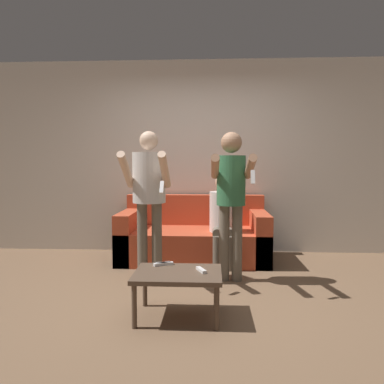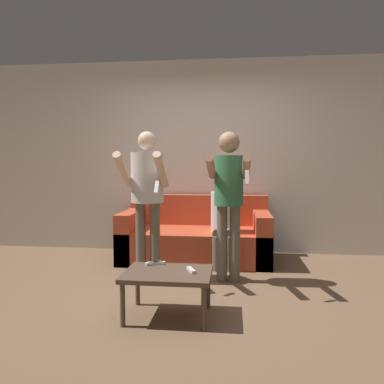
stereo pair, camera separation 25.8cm
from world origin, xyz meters
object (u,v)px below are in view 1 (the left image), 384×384
at_px(remote_mid, 162,264).
at_px(person_standing_right, 231,189).
at_px(coffee_table, 178,277).
at_px(remote_far, 164,264).
at_px(remote_near, 201,270).
at_px(person_standing_left, 149,187).
at_px(person_seated, 223,215).
at_px(couch, 194,238).

bearing_deg(remote_mid, person_standing_right, 50.98).
bearing_deg(remote_mid, coffee_table, -50.66).
relative_size(coffee_table, remote_mid, 4.83).
bearing_deg(remote_far, person_standing_right, 51.55).
bearing_deg(person_standing_right, remote_near, -106.81).
bearing_deg(coffee_table, person_standing_right, 63.88).
bearing_deg(coffee_table, remote_near, 6.69).
distance_m(person_standing_left, remote_near, 1.28).
xyz_separation_m(person_standing_left, coffee_table, (0.40, -0.97, -0.67)).
bearing_deg(remote_far, person_seated, 69.28).
relative_size(coffee_table, remote_near, 4.65).
height_order(person_standing_right, remote_mid, person_standing_right).
relative_size(person_standing_right, remote_mid, 10.84).
xyz_separation_m(person_standing_right, person_seated, (-0.06, 0.67, -0.37)).
bearing_deg(person_standing_right, remote_mid, -129.02).
bearing_deg(couch, person_standing_left, -115.85).
relative_size(person_standing_left, coffee_table, 2.26).
relative_size(couch, remote_near, 12.48).
height_order(coffee_table, remote_far, remote_far).
height_order(couch, person_standing_left, person_standing_left).
relative_size(couch, person_standing_left, 1.19).
bearing_deg(person_standing_left, couch, 64.15).
bearing_deg(person_standing_left, remote_near, -58.37).
bearing_deg(person_standing_left, remote_far, -71.27).
relative_size(coffee_table, remote_far, 4.58).
relative_size(person_standing_left, remote_near, 10.51).
distance_m(person_standing_right, remote_near, 1.15).
bearing_deg(coffee_table, person_seated, 75.97).
xyz_separation_m(coffee_table, remote_mid, (-0.16, 0.19, 0.06)).
xyz_separation_m(person_seated, coffee_table, (-0.41, -1.64, -0.28)).
bearing_deg(remote_far, remote_near, -28.77).
height_order(remote_mid, remote_far, same).
distance_m(person_standing_left, remote_mid, 1.02).
xyz_separation_m(person_standing_right, remote_far, (-0.61, -0.77, -0.59)).
bearing_deg(remote_mid, person_seated, 68.70).
bearing_deg(couch, person_seated, -32.01).
height_order(person_standing_left, coffee_table, person_standing_left).
relative_size(remote_mid, remote_far, 0.95).
distance_m(person_standing_right, remote_far, 1.15).
bearing_deg(person_seated, couch, 147.99).
distance_m(couch, person_seated, 0.55).
relative_size(person_seated, remote_near, 7.39).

